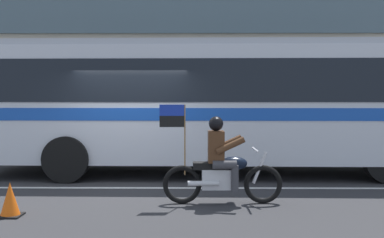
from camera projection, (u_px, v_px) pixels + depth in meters
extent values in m
plane|color=#2B2B2D|center=(131.00, 183.00, 10.16)|extent=(60.00, 60.00, 0.00)
cube|color=#B7B2A8|center=(152.00, 152.00, 15.25)|extent=(28.00, 3.80, 0.15)
cube|color=silver|center=(127.00, 188.00, 9.56)|extent=(26.60, 0.14, 0.01)
cube|color=#4C606B|center=(157.00, 14.00, 16.88)|extent=(25.76, 0.10, 1.40)
cube|color=silver|center=(232.00, 104.00, 11.26)|extent=(12.29, 2.80, 2.70)
cube|color=black|center=(232.00, 82.00, 11.23)|extent=(11.31, 2.82, 0.96)
cube|color=#194CB2|center=(232.00, 113.00, 11.27)|extent=(12.04, 2.83, 0.28)
cube|color=#ADB1BA|center=(232.00, 47.00, 11.19)|extent=(12.04, 2.67, 0.16)
cylinder|color=black|center=(66.00, 159.00, 10.17)|extent=(1.04, 0.30, 1.04)
torus|color=black|center=(263.00, 184.00, 8.15)|extent=(0.69, 0.11, 0.69)
torus|color=black|center=(182.00, 185.00, 8.13)|extent=(0.69, 0.11, 0.69)
cube|color=silver|center=(220.00, 179.00, 8.13)|extent=(0.65, 0.29, 0.36)
ellipsoid|color=black|center=(234.00, 163.00, 8.12)|extent=(0.49, 0.29, 0.24)
cube|color=black|center=(209.00, 166.00, 8.12)|extent=(0.57, 0.27, 0.12)
cylinder|color=silver|center=(260.00, 168.00, 8.13)|extent=(0.28, 0.06, 0.58)
cylinder|color=silver|center=(255.00, 150.00, 8.12)|extent=(0.05, 0.64, 0.04)
cylinder|color=silver|center=(203.00, 183.00, 7.97)|extent=(0.55, 0.10, 0.09)
cube|color=#4C2D19|center=(216.00, 147.00, 8.11)|extent=(0.29, 0.37, 0.56)
sphere|color=black|center=(216.00, 124.00, 8.09)|extent=(0.26, 0.26, 0.26)
cylinder|color=#38383D|center=(223.00, 162.00, 8.30)|extent=(0.42, 0.16, 0.15)
cylinder|color=#38383D|center=(233.00, 175.00, 8.32)|extent=(0.13, 0.13, 0.46)
cylinder|color=#38383D|center=(225.00, 165.00, 7.94)|extent=(0.42, 0.16, 0.15)
cylinder|color=#38383D|center=(235.00, 178.00, 7.96)|extent=(0.13, 0.13, 0.46)
cylinder|color=#4C2D19|center=(228.00, 143.00, 8.31)|extent=(0.52, 0.12, 0.32)
cylinder|color=#4C2D19|center=(231.00, 146.00, 7.91)|extent=(0.52, 0.12, 0.32)
cylinder|color=olive|center=(185.00, 140.00, 8.09)|extent=(0.02, 0.02, 1.25)
cube|color=#1933A5|center=(172.00, 110.00, 8.07)|extent=(0.44, 0.03, 0.20)
cube|color=black|center=(172.00, 121.00, 8.08)|extent=(0.44, 0.03, 0.20)
cone|color=#EA590F|center=(10.00, 199.00, 7.26)|extent=(0.32, 0.32, 0.55)
cube|color=black|center=(10.00, 216.00, 7.27)|extent=(0.36, 0.36, 0.03)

